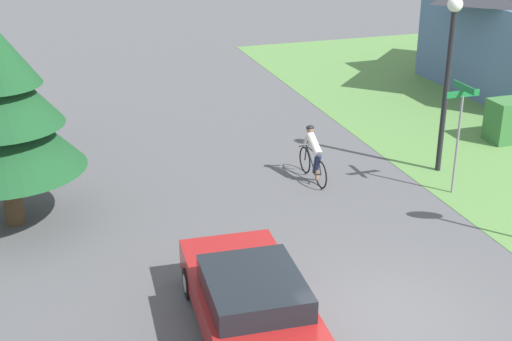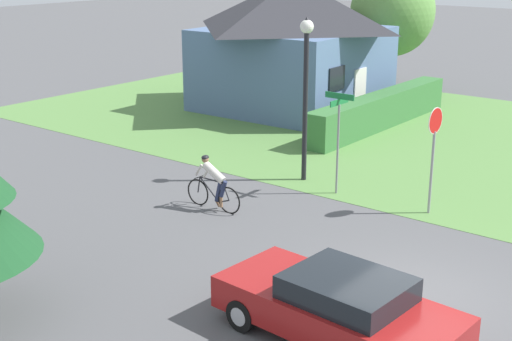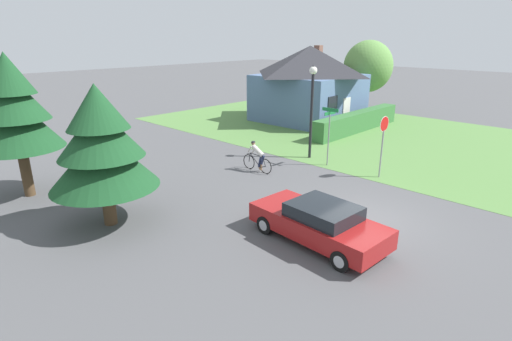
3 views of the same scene
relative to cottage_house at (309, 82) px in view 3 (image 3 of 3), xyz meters
The scene contains 12 objects.
ground_plane 17.76m from the cottage_house, 136.69° to the right, with size 140.00×140.00×0.00m, color #515154.
grass_verge_right 8.56m from the cottage_house, 96.66° to the right, with size 16.00×36.00×0.01m, color #568442.
cottage_house is the anchor object (origin of this frame).
hedge_row 5.22m from the cottage_house, 99.27° to the right, with size 9.17×0.90×1.29m, color #387038.
sedan_left_lane 19.26m from the cottage_house, 142.29° to the right, with size 2.09×4.48×1.29m.
cyclist 12.95m from the cottage_house, 153.98° to the right, with size 0.44×1.81×1.45m.
stop_sign 13.18m from the cottage_house, 129.04° to the right, with size 0.68×0.07×2.81m.
street_lamp 10.05m from the cottage_house, 142.69° to the right, with size 0.39×0.39×4.76m.
street_name_sign 11.32m from the cottage_house, 138.36° to the right, with size 0.90×0.90×2.85m.
conifer_tall_near 19.89m from the cottage_house, 162.96° to the right, with size 3.51×3.51×4.75m.
conifer_tall_far 20.07m from the cottage_house, behind, with size 3.25×3.25×5.58m.
deciduous_tree_right 6.02m from the cottage_house, 15.50° to the right, with size 3.91×3.91×5.80m.
Camera 3 is at (-11.77, -5.96, 6.13)m, focal length 28.00 mm.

